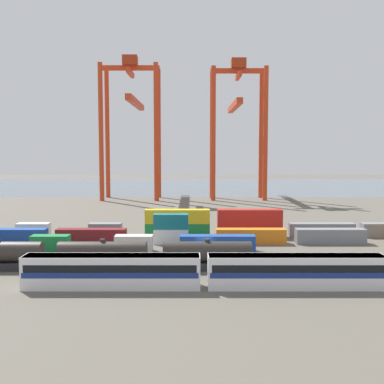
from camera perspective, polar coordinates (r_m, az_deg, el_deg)
The scene contains 22 objects.
ground_plane at distance 115.37m, azimuth 0.74°, elevation -3.11°, with size 420.00×420.00×0.00m, color #5B564C.
harbour_water at distance 221.13m, azimuth 0.26°, elevation 0.75°, with size 400.00×110.00×0.01m, color slate.
passenger_train at distance 56.93m, azimuth 1.19°, elevation -9.29°, with size 42.51×3.14×3.90m.
freight_tank_row at distance 66.52m, azimuth -10.88°, elevation -7.45°, with size 40.46×2.76×4.22m.
shipping_container_2 at distance 80.48m, azimuth -16.82°, elevation -5.90°, with size 6.04×2.44×2.60m, color #197538.
shipping_container_3 at distance 77.75m, azimuth -7.21°, elevation -6.11°, with size 6.04×2.44×2.60m, color silver.
shipping_container_4 at distance 77.29m, azimuth 2.80°, elevation -6.14°, with size 12.10×2.44×2.60m, color #1C4299.
shipping_container_5 at distance 89.29m, azimuth -20.99°, elevation -4.96°, with size 12.10×2.44×2.60m, color #1C4299.
shipping_container_6 at distance 85.38m, azimuth -12.18°, elevation -5.19°, with size 12.10×2.44×2.60m, color maroon.
shipping_container_7 at distance 83.63m, azimuth -2.77°, elevation -5.29°, with size 6.04×2.44×2.60m, color silver.
shipping_container_8 at distance 83.21m, azimuth -2.78°, elevation -3.53°, with size 6.04×2.44×2.60m, color #146066.
shipping_container_9 at distance 84.18m, azimuth 6.78°, elevation -5.25°, with size 12.10×2.44×2.60m, color orange.
shipping_container_10 at distance 86.98m, azimuth 15.95°, elevation -5.08°, with size 12.10×2.44×2.60m, color slate.
shipping_container_13 at distance 94.77m, azimuth -18.69°, elevation -4.34°, with size 6.04×2.44×2.60m, color silver.
shipping_container_14 at distance 91.40m, azimuth -10.57°, elevation -4.49°, with size 6.04×2.44×2.60m, color slate.
shipping_container_15 at distance 89.98m, azimuth -2.00°, elevation -4.56°, with size 12.10×2.44×2.60m, color #197538.
shipping_container_16 at distance 89.59m, azimuth -2.01°, elevation -2.92°, with size 12.10×2.44×2.60m, color gold.
shipping_container_17 at distance 90.59m, azimuth 6.64°, elevation -4.53°, with size 12.10×2.44×2.60m, color #AD211C.
shipping_container_18 at distance 90.20m, azimuth 6.66°, elevation -2.90°, with size 12.10×2.44×2.60m, color #AD211C.
shipping_container_19 at distance 93.19m, azimuth 14.98°, elevation -4.40°, with size 12.10×2.44×2.60m, color slate.
gantry_crane_west at distance 164.98m, azimuth -7.45°, elevation 9.30°, with size 19.32×41.95×47.38m.
gantry_crane_central at distance 164.16m, azimuth 5.16°, elevation 9.06°, with size 18.46×39.70×46.44m.
Camera 1 is at (-2.00, -74.22, 16.13)m, focal length 44.61 mm.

